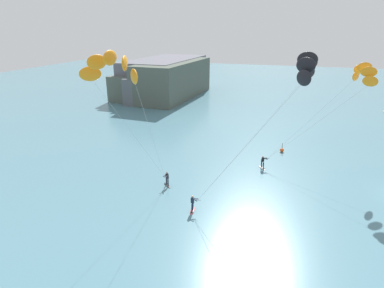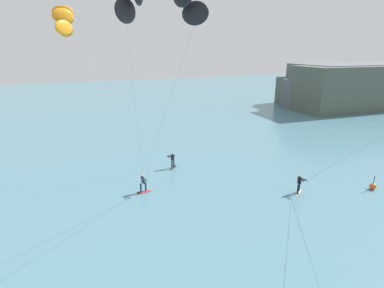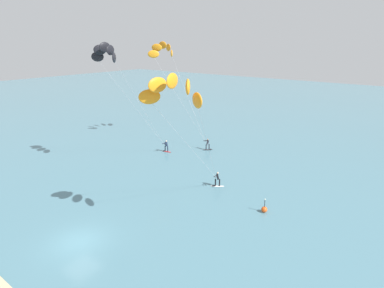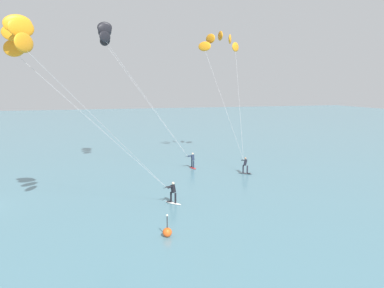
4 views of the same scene
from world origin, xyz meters
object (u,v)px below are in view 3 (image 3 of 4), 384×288
kitesurfer_nearshore (175,96)px  marker_buoy (264,209)px  kitesurfer_far_out (165,54)px  kitesurfer_mid_water (109,58)px

kitesurfer_nearshore → marker_buoy: size_ratio=9.41×
kitesurfer_nearshore → kitesurfer_far_out: kitesurfer_far_out is taller
kitesurfer_far_out → kitesurfer_nearshore: bearing=-46.2°
kitesurfer_mid_water → kitesurfer_far_out: size_ratio=0.99×
marker_buoy → kitesurfer_far_out: bearing=152.2°
kitesurfer_far_out → marker_buoy: 28.97m
kitesurfer_mid_water → kitesurfer_far_out: bearing=105.0°
kitesurfer_far_out → kitesurfer_mid_water: bearing=-75.0°
kitesurfer_mid_water → kitesurfer_nearshore: bearing=-22.8°
kitesurfer_mid_water → kitesurfer_far_out: (-3.52, 13.13, 0.08)m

